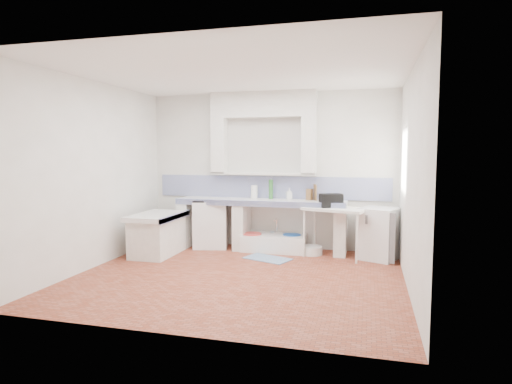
% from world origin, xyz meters
% --- Properties ---
extents(floor, '(4.50, 4.50, 0.00)m').
position_xyz_m(floor, '(0.00, 0.00, 0.00)').
color(floor, '#994B36').
rests_on(floor, ground).
extents(ceiling, '(4.50, 4.50, 0.00)m').
position_xyz_m(ceiling, '(0.00, 0.00, 2.80)').
color(ceiling, white).
rests_on(ceiling, ground).
extents(wall_back, '(4.50, 0.00, 4.50)m').
position_xyz_m(wall_back, '(0.00, 2.00, 1.40)').
color(wall_back, white).
rests_on(wall_back, ground).
extents(wall_front, '(4.50, 0.00, 4.50)m').
position_xyz_m(wall_front, '(0.00, -2.00, 1.40)').
color(wall_front, white).
rests_on(wall_front, ground).
extents(wall_left, '(0.00, 4.50, 4.50)m').
position_xyz_m(wall_left, '(-2.25, 0.00, 1.40)').
color(wall_left, white).
rests_on(wall_left, ground).
extents(wall_right, '(0.00, 4.50, 4.50)m').
position_xyz_m(wall_right, '(2.25, 0.00, 1.40)').
color(wall_right, white).
rests_on(wall_right, ground).
extents(alcove_mass, '(1.90, 0.25, 0.45)m').
position_xyz_m(alcove_mass, '(-0.10, 1.88, 2.58)').
color(alcove_mass, white).
rests_on(alcove_mass, ground).
extents(window_frame, '(0.35, 0.86, 1.06)m').
position_xyz_m(window_frame, '(2.42, 1.20, 1.60)').
color(window_frame, '#331E10').
rests_on(window_frame, ground).
extents(lace_valance, '(0.01, 0.84, 0.24)m').
position_xyz_m(lace_valance, '(2.28, 1.20, 1.98)').
color(lace_valance, white).
rests_on(lace_valance, ground).
extents(counter_slab, '(3.00, 0.60, 0.08)m').
position_xyz_m(counter_slab, '(-0.10, 1.70, 0.86)').
color(counter_slab, white).
rests_on(counter_slab, ground).
extents(counter_lip, '(3.00, 0.04, 0.10)m').
position_xyz_m(counter_lip, '(-0.10, 1.42, 0.86)').
color(counter_lip, navy).
rests_on(counter_lip, ground).
extents(counter_pier_left, '(0.20, 0.55, 0.82)m').
position_xyz_m(counter_pier_left, '(-1.50, 1.70, 0.41)').
color(counter_pier_left, white).
rests_on(counter_pier_left, ground).
extents(counter_pier_mid, '(0.20, 0.55, 0.82)m').
position_xyz_m(counter_pier_mid, '(-0.45, 1.70, 0.41)').
color(counter_pier_mid, white).
rests_on(counter_pier_mid, ground).
extents(counter_pier_right, '(0.20, 0.55, 0.82)m').
position_xyz_m(counter_pier_right, '(1.30, 1.70, 0.41)').
color(counter_pier_right, white).
rests_on(counter_pier_right, ground).
extents(peninsula_top, '(0.70, 1.10, 0.08)m').
position_xyz_m(peninsula_top, '(-1.70, 0.90, 0.66)').
color(peninsula_top, white).
rests_on(peninsula_top, ground).
extents(peninsula_base, '(0.60, 1.00, 0.62)m').
position_xyz_m(peninsula_base, '(-1.70, 0.90, 0.31)').
color(peninsula_base, white).
rests_on(peninsula_base, ground).
extents(peninsula_lip, '(0.04, 1.10, 0.10)m').
position_xyz_m(peninsula_lip, '(-1.37, 0.90, 0.66)').
color(peninsula_lip, navy).
rests_on(peninsula_lip, ground).
extents(backsplash, '(4.27, 0.03, 0.40)m').
position_xyz_m(backsplash, '(0.00, 1.99, 1.10)').
color(backsplash, navy).
rests_on(backsplash, ground).
extents(stove, '(0.72, 0.70, 0.85)m').
position_xyz_m(stove, '(-1.03, 1.69, 0.42)').
color(stove, white).
rests_on(stove, ground).
extents(sink, '(1.11, 0.61, 0.26)m').
position_xyz_m(sink, '(0.15, 1.70, 0.13)').
color(sink, white).
rests_on(sink, ground).
extents(side_table, '(1.10, 0.80, 0.04)m').
position_xyz_m(side_table, '(1.22, 1.48, 0.41)').
color(side_table, white).
rests_on(side_table, ground).
extents(fridge, '(0.71, 0.71, 0.84)m').
position_xyz_m(fridge, '(1.92, 1.53, 0.42)').
color(fridge, white).
rests_on(fridge, ground).
extents(bucket_red, '(0.44, 0.44, 0.31)m').
position_xyz_m(bucket_red, '(-0.22, 1.57, 0.16)').
color(bucket_red, '#CA3934').
rests_on(bucket_red, ground).
extents(bucket_orange, '(0.40, 0.40, 0.28)m').
position_xyz_m(bucket_orange, '(0.15, 1.62, 0.14)').
color(bucket_orange, '#CD3C0C').
rests_on(bucket_orange, ground).
extents(bucket_blue, '(0.42, 0.42, 0.30)m').
position_xyz_m(bucket_blue, '(0.46, 1.70, 0.15)').
color(bucket_blue, '#0748B2').
rests_on(bucket_blue, ground).
extents(basin_white, '(0.47, 0.47, 0.14)m').
position_xyz_m(basin_white, '(0.83, 1.57, 0.07)').
color(basin_white, white).
rests_on(basin_white, ground).
extents(water_bottle_a, '(0.11, 0.11, 0.32)m').
position_xyz_m(water_bottle_a, '(0.08, 1.85, 0.16)').
color(water_bottle_a, silver).
rests_on(water_bottle_a, ground).
extents(water_bottle_b, '(0.08, 0.08, 0.30)m').
position_xyz_m(water_bottle_b, '(0.30, 1.85, 0.15)').
color(water_bottle_b, silver).
rests_on(water_bottle_b, ground).
extents(black_bag, '(0.41, 0.34, 0.23)m').
position_xyz_m(black_bag, '(1.15, 1.51, 0.94)').
color(black_bag, black).
rests_on(black_bag, side_table).
extents(green_bottle_a, '(0.09, 0.09, 0.30)m').
position_xyz_m(green_bottle_a, '(0.05, 1.85, 1.05)').
color(green_bottle_a, '#2A6629').
rests_on(green_bottle_a, counter_slab).
extents(green_bottle_b, '(0.10, 0.10, 0.35)m').
position_xyz_m(green_bottle_b, '(0.05, 1.85, 1.07)').
color(green_bottle_b, '#2A6629').
rests_on(green_bottle_b, counter_slab).
extents(knife_block, '(0.12, 0.11, 0.20)m').
position_xyz_m(knife_block, '(0.74, 1.84, 1.00)').
color(knife_block, brown).
rests_on(knife_block, counter_slab).
extents(cutting_board, '(0.08, 0.20, 0.28)m').
position_xyz_m(cutting_board, '(0.84, 1.85, 1.04)').
color(cutting_board, brown).
rests_on(cutting_board, counter_slab).
extents(paper_towel, '(0.15, 0.15, 0.24)m').
position_xyz_m(paper_towel, '(-0.25, 1.83, 1.02)').
color(paper_towel, white).
rests_on(paper_towel, counter_slab).
extents(soap_bottle, '(0.12, 0.12, 0.21)m').
position_xyz_m(soap_bottle, '(0.39, 1.85, 1.00)').
color(soap_bottle, white).
rests_on(soap_bottle, counter_slab).
extents(rug, '(0.83, 0.65, 0.01)m').
position_xyz_m(rug, '(0.17, 1.08, 0.01)').
color(rug, '#2C6099').
rests_on(rug, ground).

